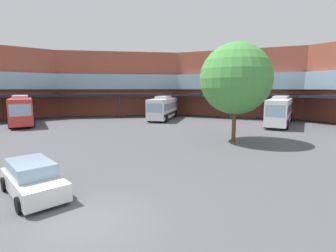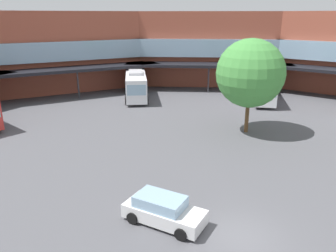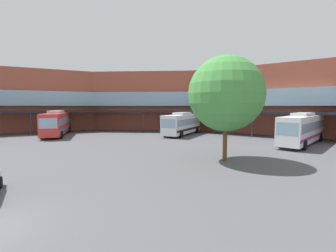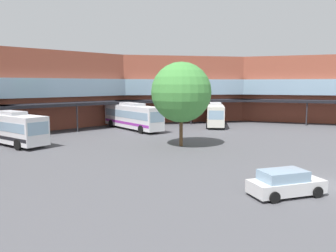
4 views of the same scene
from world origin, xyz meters
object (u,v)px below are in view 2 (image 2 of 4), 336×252
parked_car (163,210)px  plaza_tree (250,73)px  bus_0 (136,85)px  bus_2 (262,84)px

parked_car → plaza_tree: bearing=91.1°
bus_0 → bus_2: bus_2 is taller
bus_2 → parked_car: size_ratio=2.75×
plaza_tree → bus_0: bearing=118.4°
bus_0 → plaza_tree: (8.63, -15.98, 3.80)m
bus_2 → parked_car: bearing=-14.3°
parked_car → plaza_tree: size_ratio=0.51×
bus_0 → plaza_tree: 18.55m
bus_2 → plaza_tree: (-7.73, -12.21, 3.70)m
bus_0 → plaza_tree: size_ratio=1.18×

